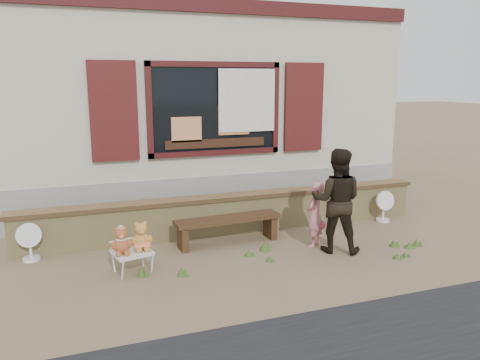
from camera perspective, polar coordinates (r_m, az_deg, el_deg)
name	(u,v)px	position (r m, az deg, el deg)	size (l,w,h in m)	color
ground	(253,251)	(7.25, 1.61, -8.70)	(80.00, 80.00, 0.00)	brown
shopfront	(184,105)	(11.10, -6.84, 9.05)	(8.04, 5.13, 4.00)	#AEA48D
brick_wall	(232,213)	(8.04, -0.96, -4.03)	(7.10, 0.36, 0.67)	tan
bench	(228,224)	(7.49, -1.46, -5.42)	(1.73, 0.46, 0.44)	#312011
folding_chair	(132,253)	(6.59, -13.01, -8.69)	(0.57, 0.53, 0.30)	beige
teddy_bear_left	(121,240)	(6.47, -14.27, -7.10)	(0.28, 0.24, 0.38)	brown
teddy_bear_right	(141,235)	(6.56, -11.95, -6.62)	(0.29, 0.25, 0.40)	olive
child	(315,214)	(7.41, 9.14, -4.16)	(0.38, 0.25, 1.04)	#D27D82
adult	(337,201)	(7.19, 11.69, -2.48)	(0.77, 0.60, 1.59)	black
fan_left	(30,241)	(7.46, -24.25, -6.85)	(0.36, 0.24, 0.57)	silver
fan_right	(384,206)	(9.06, 17.10, -3.04)	(0.36, 0.24, 0.58)	silver
grass_tufts	(308,252)	(7.12, 8.24, -8.72)	(4.38, 1.11, 0.15)	#375020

